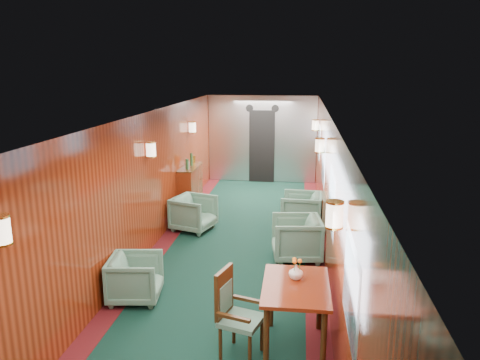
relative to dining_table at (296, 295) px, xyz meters
The scene contains 12 objects.
room 2.56m from the dining_table, 116.66° to the left, with size 12.00×12.10×2.40m.
bulkhead 8.12m from the dining_table, 97.55° to the left, with size 2.98×0.17×2.39m.
windows_right 2.53m from the dining_table, 79.88° to the left, with size 0.02×8.60×0.80m.
wall_sconces 3.10m from the dining_table, 111.62° to the left, with size 2.97×7.97×0.25m.
dining_table is the anchor object (origin of this frame).
side_chair 0.71m from the dining_table, 165.60° to the right, with size 0.54×0.56×0.99m.
credenza 5.55m from the dining_table, 115.67° to the left, with size 0.36×1.14×1.30m.
flower_vase 0.26m from the dining_table, 92.02° to the left, with size 0.16×0.16×0.17m, color silver.
armchair_left_near 2.39m from the dining_table, 157.99° to the left, with size 0.67×0.69×0.63m, color #204A3C.
armchair_left_far 4.31m from the dining_table, 118.34° to the left, with size 0.73×0.75×0.68m, color #204A3C.
armchair_right_near 2.61m from the dining_table, 90.48° to the left, with size 0.78×0.80×0.73m, color #204A3C.
armchair_right_far 4.18m from the dining_table, 89.25° to the left, with size 0.77×0.79×0.72m, color #204A3C.
Camera 1 is at (1.07, -6.91, 3.12)m, focal length 35.00 mm.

